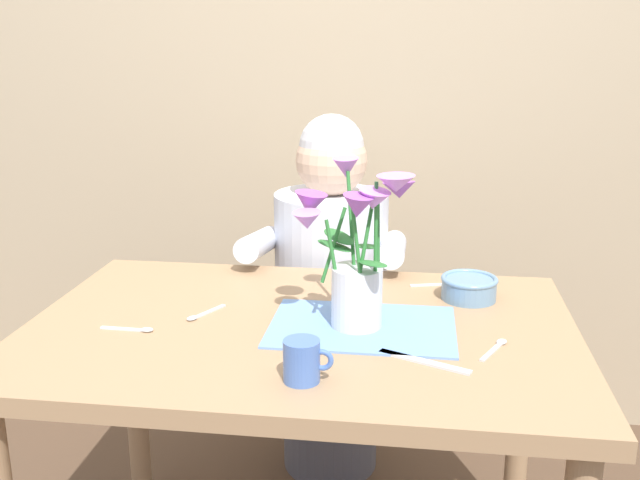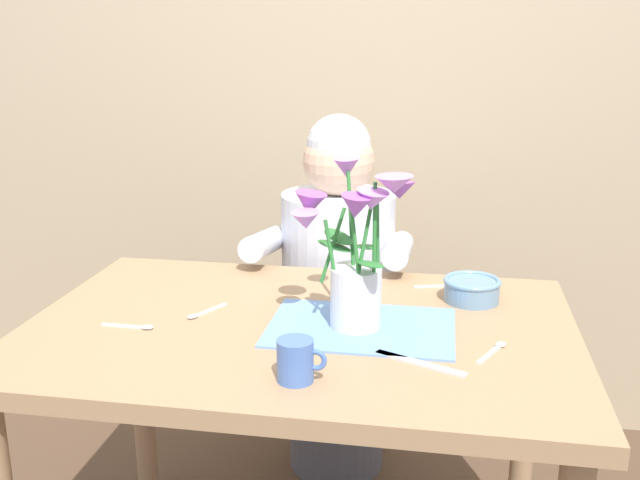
{
  "view_description": "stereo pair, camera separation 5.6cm",
  "coord_description": "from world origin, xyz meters",
  "px_view_note": "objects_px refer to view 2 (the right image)",
  "views": [
    {
      "loc": [
        0.24,
        -1.46,
        1.35
      ],
      "look_at": [
        0.04,
        0.05,
        0.92
      ],
      "focal_mm": 40.66,
      "sensor_mm": 36.0,
      "label": 1
    },
    {
      "loc": [
        0.3,
        -1.45,
        1.35
      ],
      "look_at": [
        0.04,
        0.05,
        0.92
      ],
      "focal_mm": 40.66,
      "sensor_mm": 36.0,
      "label": 2
    }
  ],
  "objects_px": {
    "flower_vase": "(355,253)",
    "ceramic_bowl": "(472,289)",
    "seated_person": "(337,302)",
    "dinner_knife": "(420,363)",
    "ceramic_mug": "(296,360)"
  },
  "relations": [
    {
      "from": "flower_vase",
      "to": "ceramic_bowl",
      "type": "xyz_separation_m",
      "value": [
        0.25,
        0.21,
        -0.14
      ]
    },
    {
      "from": "seated_person",
      "to": "ceramic_bowl",
      "type": "distance_m",
      "value": 0.59
    },
    {
      "from": "dinner_knife",
      "to": "ceramic_mug",
      "type": "relative_size",
      "value": 2.04
    },
    {
      "from": "seated_person",
      "to": "flower_vase",
      "type": "distance_m",
      "value": 0.71
    },
    {
      "from": "dinner_knife",
      "to": "flower_vase",
      "type": "bearing_deg",
      "value": 156.32
    },
    {
      "from": "seated_person",
      "to": "flower_vase",
      "type": "xyz_separation_m",
      "value": [
        0.13,
        -0.61,
        0.35
      ]
    },
    {
      "from": "flower_vase",
      "to": "dinner_knife",
      "type": "height_order",
      "value": "flower_vase"
    },
    {
      "from": "ceramic_bowl",
      "to": "dinner_knife",
      "type": "height_order",
      "value": "ceramic_bowl"
    },
    {
      "from": "flower_vase",
      "to": "ceramic_bowl",
      "type": "height_order",
      "value": "flower_vase"
    },
    {
      "from": "dinner_knife",
      "to": "ceramic_mug",
      "type": "bearing_deg",
      "value": -130.39
    },
    {
      "from": "ceramic_bowl",
      "to": "ceramic_mug",
      "type": "relative_size",
      "value": 1.46
    },
    {
      "from": "dinner_knife",
      "to": "ceramic_mug",
      "type": "distance_m",
      "value": 0.25
    },
    {
      "from": "ceramic_bowl",
      "to": "seated_person",
      "type": "bearing_deg",
      "value": 133.49
    },
    {
      "from": "flower_vase",
      "to": "ceramic_mug",
      "type": "bearing_deg",
      "value": -105.15
    },
    {
      "from": "ceramic_mug",
      "to": "dinner_knife",
      "type": "bearing_deg",
      "value": 25.68
    }
  ]
}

